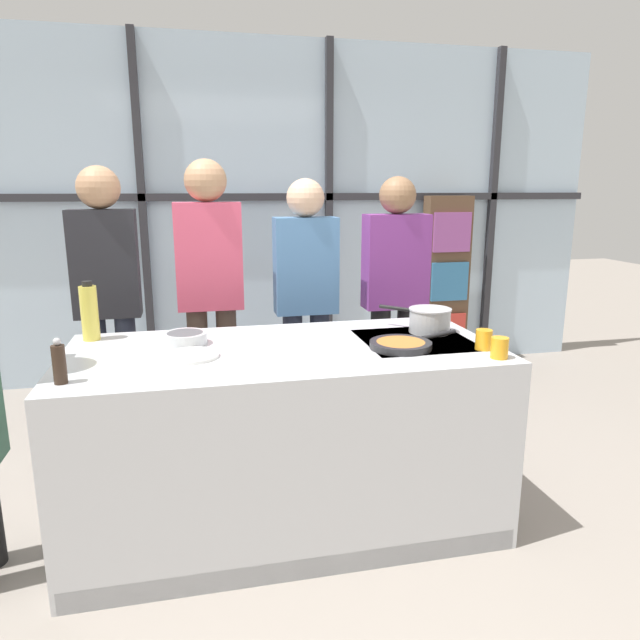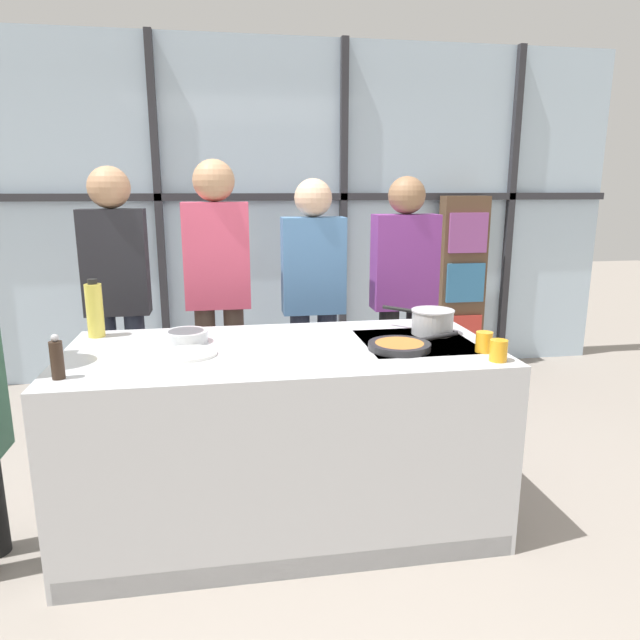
% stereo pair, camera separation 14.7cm
% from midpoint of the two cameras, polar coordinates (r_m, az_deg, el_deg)
% --- Properties ---
extents(ground_plane, '(18.00, 18.00, 0.00)m').
position_cam_midpoint_polar(ground_plane, '(3.03, -4.88, -19.21)').
color(ground_plane, gray).
extents(back_window_wall, '(6.40, 0.10, 2.80)m').
position_cam_midpoint_polar(back_window_wall, '(4.92, -9.01, 10.48)').
color(back_window_wall, silver).
rests_on(back_window_wall, ground_plane).
extents(bookshelf, '(0.41, 0.19, 1.55)m').
position_cam_midpoint_polar(bookshelf, '(5.25, 11.64, 3.62)').
color(bookshelf, brown).
rests_on(bookshelf, ground_plane).
extents(demo_island, '(1.99, 0.93, 0.89)m').
position_cam_midpoint_polar(demo_island, '(2.81, -5.02, -11.55)').
color(demo_island, silver).
rests_on(demo_island, ground_plane).
extents(spectator_far_left, '(0.37, 0.24, 1.74)m').
position_cam_midpoint_polar(spectator_far_left, '(3.61, -21.62, 2.76)').
color(spectator_far_left, '#232838').
rests_on(spectator_far_left, ground_plane).
extents(spectator_center_left, '(0.39, 0.25, 1.78)m').
position_cam_midpoint_polar(spectator_center_left, '(3.56, -12.12, 3.57)').
color(spectator_center_left, '#47382D').
rests_on(spectator_center_left, ground_plane).
extents(spectator_center_right, '(0.39, 0.23, 1.67)m').
position_cam_midpoint_polar(spectator_center_right, '(3.62, -2.58, 2.79)').
color(spectator_center_right, '#232838').
rests_on(spectator_center_right, ground_plane).
extents(spectator_far_right, '(0.41, 0.24, 1.69)m').
position_cam_midpoint_polar(spectator_far_right, '(3.77, 6.39, 3.15)').
color(spectator_far_right, black).
rests_on(spectator_far_right, ground_plane).
extents(frying_pan, '(0.49, 0.31, 0.03)m').
position_cam_midpoint_polar(frying_pan, '(2.66, 6.64, -2.43)').
color(frying_pan, '#232326').
rests_on(frying_pan, demo_island).
extents(saucepan, '(0.31, 0.33, 0.13)m').
position_cam_midpoint_polar(saucepan, '(2.96, 9.49, 0.04)').
color(saucepan, silver).
rests_on(saucepan, demo_island).
extents(white_plate, '(0.25, 0.25, 0.01)m').
position_cam_midpoint_polar(white_plate, '(2.58, -14.41, -3.49)').
color(white_plate, white).
rests_on(white_plate, demo_island).
extents(mixing_bowl, '(0.21, 0.21, 0.06)m').
position_cam_midpoint_polar(mixing_bowl, '(2.79, -14.80, -1.75)').
color(mixing_bowl, silver).
rests_on(mixing_bowl, demo_island).
extents(oil_bottle, '(0.08, 0.08, 0.29)m').
position_cam_midpoint_polar(oil_bottle, '(3.00, -23.37, 0.69)').
color(oil_bottle, '#E0CC4C').
rests_on(oil_bottle, demo_island).
extents(pepper_grinder, '(0.05, 0.05, 0.18)m').
position_cam_midpoint_polar(pepper_grinder, '(2.40, -26.25, -3.89)').
color(pepper_grinder, '#332319').
rests_on(pepper_grinder, demo_island).
extents(juice_glass_near, '(0.08, 0.08, 0.09)m').
position_cam_midpoint_polar(juice_glass_near, '(2.58, 15.97, -2.70)').
color(juice_glass_near, orange).
rests_on(juice_glass_near, demo_island).
extents(juice_glass_far, '(0.08, 0.08, 0.09)m').
position_cam_midpoint_polar(juice_glass_far, '(2.70, 14.57, -1.92)').
color(juice_glass_far, orange).
rests_on(juice_glass_far, demo_island).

